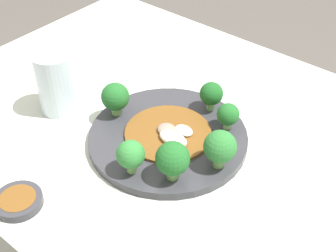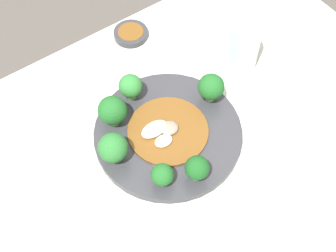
% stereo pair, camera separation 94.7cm
% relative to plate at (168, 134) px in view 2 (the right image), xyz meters
% --- Properties ---
extents(table, '(1.12, 0.75, 0.73)m').
position_rel_plate_xyz_m(table, '(0.02, 0.04, -0.37)').
color(table, '#B7BCAD').
rests_on(table, ground_plane).
extents(plate, '(0.30, 0.30, 0.02)m').
position_rel_plate_xyz_m(plate, '(0.00, 0.00, 0.00)').
color(plate, '#333338').
rests_on(plate, table).
extents(broccoli_southeast, '(0.06, 0.06, 0.07)m').
position_rel_plate_xyz_m(broccoli_southeast, '(0.08, -0.08, 0.05)').
color(broccoli_southeast, '#70A356').
rests_on(broccoli_southeast, plate).
extents(broccoli_east, '(0.06, 0.06, 0.07)m').
position_rel_plate_xyz_m(broccoli_east, '(0.12, -0.01, 0.05)').
color(broccoli_east, '#70A356').
rests_on(broccoli_east, plate).
extents(broccoli_west, '(0.05, 0.05, 0.07)m').
position_rel_plate_xyz_m(broccoli_west, '(-0.12, -0.02, 0.05)').
color(broccoli_west, '#7AAD5B').
rests_on(broccoli_west, plate).
extents(broccoli_north, '(0.05, 0.05, 0.06)m').
position_rel_plate_xyz_m(broccoli_north, '(0.02, 0.11, 0.04)').
color(broccoli_north, '#70A356').
rests_on(broccoli_north, plate).
extents(broccoli_south, '(0.05, 0.05, 0.06)m').
position_rel_plate_xyz_m(broccoli_south, '(0.01, -0.11, 0.05)').
color(broccoli_south, '#7AAD5B').
rests_on(broccoli_south, plate).
extents(broccoli_northeast, '(0.04, 0.04, 0.05)m').
position_rel_plate_xyz_m(broccoli_northeast, '(0.07, 0.09, 0.04)').
color(broccoli_northeast, '#89B76B').
rests_on(broccoli_northeast, plate).
extents(stirfry_center, '(0.16, 0.16, 0.02)m').
position_rel_plate_xyz_m(stirfry_center, '(0.00, -0.00, 0.01)').
color(stirfry_center, brown).
rests_on(stirfry_center, plate).
extents(drinking_glass, '(0.08, 0.08, 0.13)m').
position_rel_plate_xyz_m(drinking_glass, '(-0.23, -0.06, 0.06)').
color(drinking_glass, silver).
rests_on(drinking_glass, table).
extents(sauce_dish, '(0.08, 0.08, 0.02)m').
position_rel_plate_xyz_m(sauce_dish, '(-0.09, -0.27, 0.00)').
color(sauce_dish, '#333338').
rests_on(sauce_dish, table).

